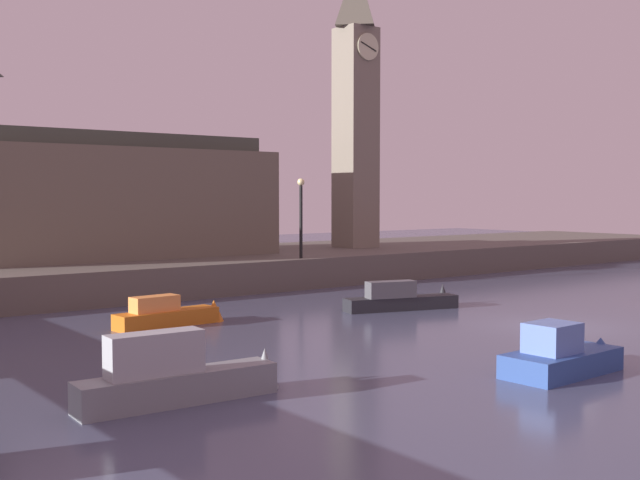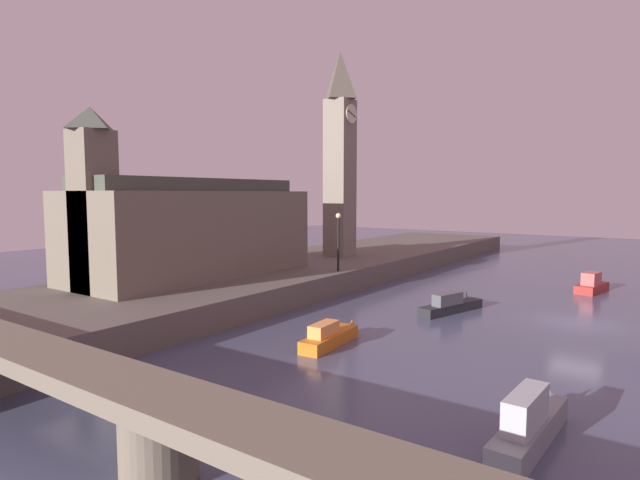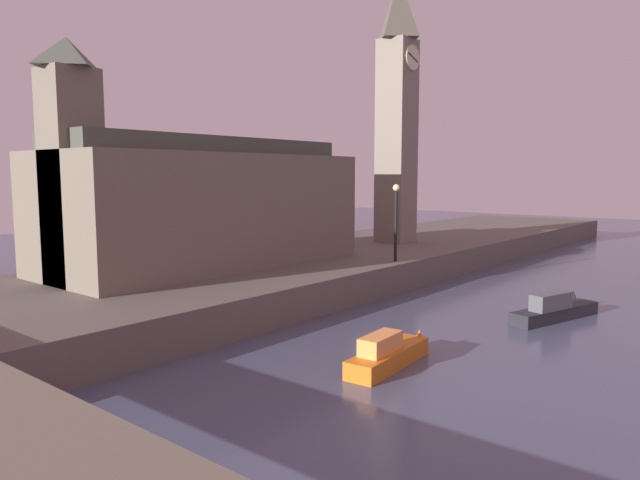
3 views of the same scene
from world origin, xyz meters
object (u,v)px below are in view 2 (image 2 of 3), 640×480
object	(u,v)px
boat_dinghy_red	(592,285)
boat_patrol_orange	(334,335)
clock_tower	(340,151)
boat_cruiser_grey	(532,421)
streetlamp	(338,235)
boat_barge_dark	(453,304)
parliament_hall	(189,228)

from	to	relation	value
boat_dinghy_red	boat_patrol_orange	world-z (taller)	boat_dinghy_red
clock_tower	boat_cruiser_grey	distance (m)	31.94
streetlamp	boat_cruiser_grey	size ratio (longest dim) A/B	0.78
streetlamp	boat_barge_dark	xyz separation A→B (m)	(-0.79, -8.46, -3.56)
streetlamp	boat_dinghy_red	size ratio (longest dim) A/B	0.95
clock_tower	parliament_hall	world-z (taller)	clock_tower
clock_tower	boat_cruiser_grey	xyz separation A→B (m)	(-22.29, -20.71, -9.72)
parliament_hall	boat_dinghy_red	xyz separation A→B (m)	(17.78, -20.78, -4.10)
boat_cruiser_grey	streetlamp	bearing A→B (deg)	47.20
boat_dinghy_red	boat_barge_dark	world-z (taller)	boat_dinghy_red
boat_barge_dark	parliament_hall	bearing A→B (deg)	113.09
parliament_hall	boat_patrol_orange	bearing A→B (deg)	-102.84
boat_dinghy_red	boat_barge_dark	distance (m)	12.69
clock_tower	streetlamp	world-z (taller)	clock_tower
boat_cruiser_grey	boat_patrol_orange	xyz separation A→B (m)	(4.58, 9.56, -0.18)
boat_cruiser_grey	boat_patrol_orange	distance (m)	10.60
boat_cruiser_grey	boat_patrol_orange	size ratio (longest dim) A/B	1.18
parliament_hall	boat_barge_dark	distance (m)	16.93
streetlamp	boat_patrol_orange	bearing A→B (deg)	-147.90
streetlamp	boat_patrol_orange	distance (m)	12.55
parliament_hall	boat_cruiser_grey	bearing A→B (deg)	-108.49
clock_tower	boat_cruiser_grey	size ratio (longest dim) A/B	3.36
boat_cruiser_grey	boat_barge_dark	world-z (taller)	boat_cruiser_grey
boat_cruiser_grey	boat_barge_dark	bearing A→B (deg)	28.18
streetlamp	boat_dinghy_red	distance (m)	18.00
streetlamp	boat_cruiser_grey	world-z (taller)	streetlamp
boat_dinghy_red	boat_cruiser_grey	size ratio (longest dim) A/B	0.82
streetlamp	boat_barge_dark	world-z (taller)	streetlamp
parliament_hall	boat_cruiser_grey	xyz separation A→B (m)	(-7.55, -22.59, -4.00)
parliament_hall	clock_tower	bearing A→B (deg)	-7.25
streetlamp	clock_tower	bearing A→B (deg)	32.33
boat_patrol_orange	boat_barge_dark	bearing A→B (deg)	-12.40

